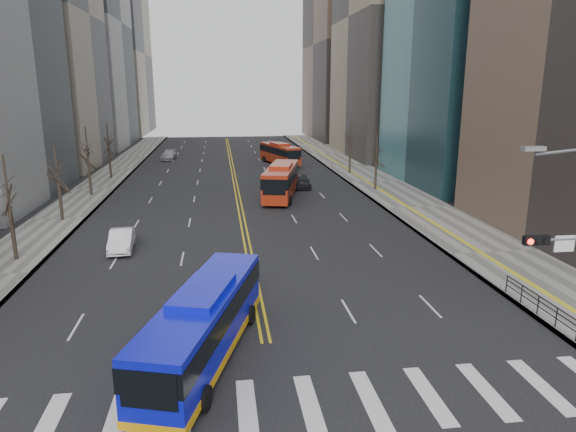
# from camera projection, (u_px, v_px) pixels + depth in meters

# --- Properties ---
(ground) EXTENTS (220.00, 220.00, 0.00)m
(ground) POSITION_uv_depth(u_px,v_px,m) (279.00, 407.00, 19.21)
(ground) COLOR black
(sidewalk_right) EXTENTS (7.00, 130.00, 0.15)m
(sidewalk_right) POSITION_uv_depth(u_px,v_px,m) (375.00, 182.00, 64.71)
(sidewalk_right) COLOR slate
(sidewalk_right) RESTS_ON ground
(sidewalk_left) EXTENTS (5.00, 130.00, 0.15)m
(sidewalk_left) POSITION_uv_depth(u_px,v_px,m) (95.00, 189.00, 60.30)
(sidewalk_left) COLOR slate
(sidewalk_left) RESTS_ON ground
(crosswalk) EXTENTS (26.70, 4.00, 0.01)m
(crosswalk) POSITION_uv_depth(u_px,v_px,m) (279.00, 407.00, 19.21)
(crosswalk) COLOR silver
(crosswalk) RESTS_ON ground
(centerline) EXTENTS (0.55, 100.00, 0.01)m
(centerline) POSITION_uv_depth(u_px,v_px,m) (233.00, 173.00, 72.07)
(centerline) COLOR gold
(centerline) RESTS_ON ground
(office_towers) EXTENTS (83.00, 134.00, 58.00)m
(office_towers) POSITION_uv_depth(u_px,v_px,m) (227.00, 6.00, 79.24)
(office_towers) COLOR gray
(office_towers) RESTS_ON ground
(pedestrian_railing) EXTENTS (0.06, 6.06, 1.02)m
(pedestrian_railing) POSITION_uv_depth(u_px,v_px,m) (538.00, 302.00, 26.63)
(pedestrian_railing) COLOR black
(pedestrian_railing) RESTS_ON sidewalk_right
(street_trees) EXTENTS (35.20, 47.20, 7.60)m
(street_trees) POSITION_uv_depth(u_px,v_px,m) (165.00, 158.00, 50.30)
(street_trees) COLOR black
(street_trees) RESTS_ON ground
(blue_bus) EXTENTS (5.64, 11.60, 3.33)m
(blue_bus) POSITION_uv_depth(u_px,v_px,m) (204.00, 322.00, 22.26)
(blue_bus) COLOR #0D12CC
(blue_bus) RESTS_ON ground
(red_bus_near) EXTENTS (5.40, 11.92, 3.67)m
(red_bus_near) POSITION_uv_depth(u_px,v_px,m) (281.00, 179.00, 55.40)
(red_bus_near) COLOR #A82811
(red_bus_near) RESTS_ON ground
(red_bus_far) EXTENTS (5.39, 10.71, 3.34)m
(red_bus_far) POSITION_uv_depth(u_px,v_px,m) (280.00, 152.00, 79.44)
(red_bus_far) COLOR #A82811
(red_bus_far) RESTS_ON ground
(car_white) EXTENTS (1.93, 4.71, 1.52)m
(car_white) POSITION_uv_depth(u_px,v_px,m) (121.00, 240.00, 37.63)
(car_white) COLOR white
(car_white) RESTS_ON ground
(car_dark_mid) EXTENTS (1.88, 4.62, 1.57)m
(car_dark_mid) POSITION_uv_depth(u_px,v_px,m) (301.00, 181.00, 61.13)
(car_dark_mid) COLOR black
(car_dark_mid) RESTS_ON ground
(car_silver) EXTENTS (2.45, 5.34, 1.51)m
(car_silver) POSITION_uv_depth(u_px,v_px,m) (169.00, 155.00, 84.75)
(car_silver) COLOR #9A9A9F
(car_silver) RESTS_ON ground
(car_dark_far) EXTENTS (2.24, 4.68, 1.29)m
(car_dark_far) POSITION_uv_depth(u_px,v_px,m) (268.00, 148.00, 96.36)
(car_dark_far) COLOR black
(car_dark_far) RESTS_ON ground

